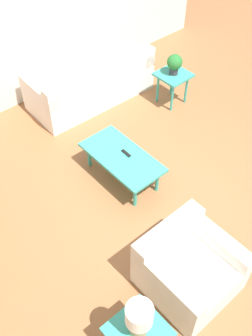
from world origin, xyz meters
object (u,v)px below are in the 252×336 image
at_px(potted_plant, 175,63).
at_px(side_table_lamp, 138,335).
at_px(sofa, 92,84).
at_px(armchair, 187,268).
at_px(side_table_plant, 173,79).
at_px(table_lamp, 139,318).
at_px(coffee_table, 122,158).

bearing_deg(potted_plant, side_table_lamp, 129.81).
relative_size(sofa, armchair, 2.30).
bearing_deg(side_table_lamp, side_table_plant, -50.19).
bearing_deg(table_lamp, sofa, -31.76).
xyz_separation_m(potted_plant, table_lamp, (-2.64, 3.16, 0.08)).
distance_m(armchair, table_lamp, 1.07).
relative_size(armchair, potted_plant, 2.70).
distance_m(sofa, potted_plant, 1.41).
bearing_deg(table_lamp, side_table_lamp, 90.00).
height_order(armchair, coffee_table, armchair).
distance_m(coffee_table, table_lamp, 2.39).
distance_m(armchair, potted_plant, 3.34).
bearing_deg(side_table_plant, armchair, 137.11).
bearing_deg(potted_plant, armchair, 137.11).
bearing_deg(coffee_table, side_table_plant, -66.31).
bearing_deg(armchair, coffee_table, 73.07).
relative_size(sofa, side_table_plant, 3.81).
bearing_deg(sofa, armchair, 70.56).
bearing_deg(sofa, side_table_lamp, 59.93).
height_order(side_table_plant, potted_plant, potted_plant).
height_order(armchair, side_table_plant, armchair).
xyz_separation_m(sofa, side_table_plant, (-0.93, -0.95, 0.16)).
relative_size(side_table_plant, table_lamp, 1.22).
height_order(coffee_table, potted_plant, potted_plant).
relative_size(armchair, table_lamp, 2.02).
relative_size(armchair, side_table_plant, 1.66).
bearing_deg(sofa, side_table_plant, 137.33).
bearing_deg(table_lamp, side_table_plant, -50.19).
distance_m(side_table_lamp, table_lamp, 0.36).
height_order(armchair, table_lamp, table_lamp).
bearing_deg(potted_plant, table_lamp, 129.81).
xyz_separation_m(armchair, potted_plant, (2.42, -2.25, 0.45)).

